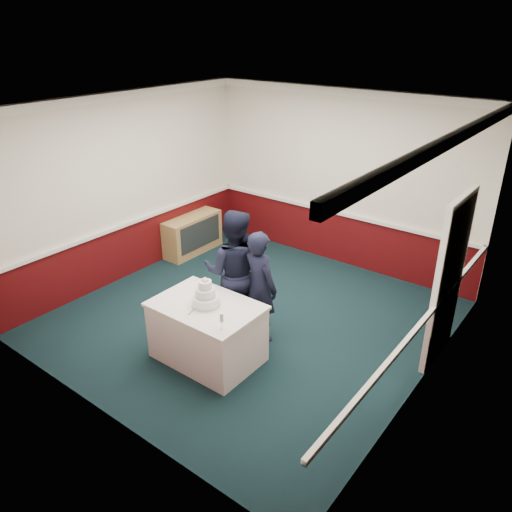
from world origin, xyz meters
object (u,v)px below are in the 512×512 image
Objects in this scene: cake_table at (207,331)px; person_woman at (259,286)px; sideboard at (193,234)px; person_man at (234,272)px; cake_knife at (193,311)px; champagne_flute at (222,318)px; wedding_cake at (206,297)px.

cake_table is 0.90m from person_woman.
person_woman is (2.67, -1.49, 0.43)m from sideboard.
sideboard is at bearing -61.08° from person_man.
cake_knife reaches higher than sideboard.
cake_knife is 0.14× the size of person_woman.
person_man is (2.25, -1.50, 0.53)m from sideboard.
sideboard is 2.75m from person_man.
cake_table is (2.44, -2.27, 0.05)m from sideboard.
sideboard is 3.48m from cake_knife.
person_man is at bearing 86.20° from cake_knife.
sideboard is 0.69× the size of person_man.
champagne_flute is (0.50, -0.28, 0.53)m from cake_table.
cake_knife is at bearing -45.69° from sideboard.
person_woman reaches higher than cake_knife.
person_man reaches higher than champagne_flute.
cake_knife is 0.13× the size of person_man.
cake_knife is at bearing -98.53° from wedding_cake.
person_woman is (0.23, 0.78, 0.38)m from cake_table.
champagne_flute reaches higher than cake_table.
wedding_cake is at bearing 150.75° from champagne_flute.
wedding_cake is (0.00, 0.00, 0.50)m from cake_table.
person_man reaches higher than sideboard.
wedding_cake is at bearing 90.00° from cake_table.
cake_table is at bearing 150.75° from champagne_flute.
person_woman reaches higher than cake_table.
person_man is (-0.16, 0.97, 0.08)m from cake_knife.
sideboard is 5.85× the size of champagne_flute.
person_woman is at bearing 153.61° from person_man.
cake_knife is (-0.03, -0.20, 0.39)m from cake_table.
person_man is (-0.19, 0.77, 0.47)m from cake_table.
cake_table is 0.93m from person_man.
person_woman is (0.26, 0.98, -0.01)m from cake_knife.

